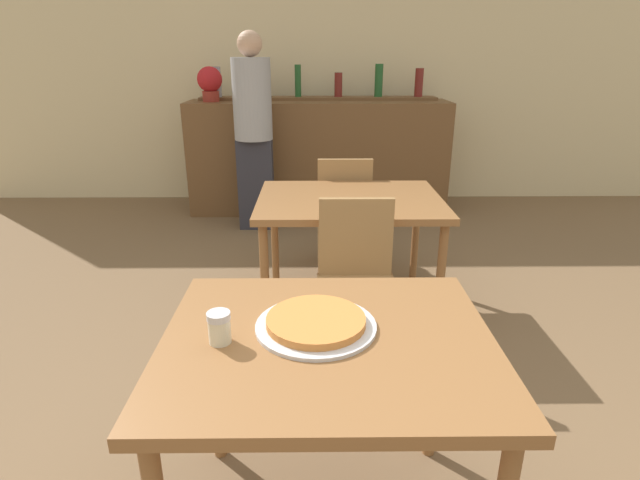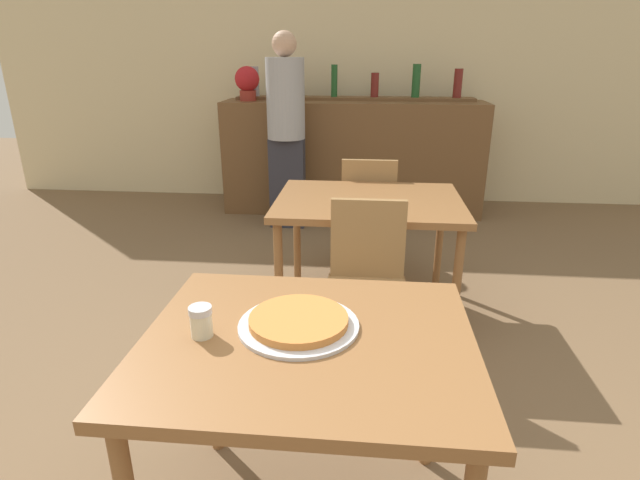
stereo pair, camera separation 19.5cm
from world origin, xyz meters
name	(u,v)px [view 1 (the left image)]	position (x,y,z in m)	size (l,w,h in m)	color
wall_back	(318,69)	(0.00, 4.34, 1.40)	(8.00, 0.05, 2.80)	beige
dining_table_near	(328,363)	(0.00, 0.00, 0.68)	(0.98, 0.83, 0.77)	brown
dining_table_far	(350,210)	(0.17, 1.62, 0.67)	(1.10, 0.85, 0.75)	brown
bar_counter	(318,157)	(0.00, 3.83, 0.56)	(2.60, 0.56, 1.12)	brown
bar_back_shelf	(319,92)	(0.01, 3.97, 1.19)	(2.39, 0.24, 0.35)	brown
chair_far_side_front	(357,274)	(0.17, 1.02, 0.51)	(0.40, 0.40, 0.88)	olive
chair_far_side_back	(344,206)	(0.17, 2.22, 0.51)	(0.40, 0.40, 0.88)	olive
pizza_tray	(316,323)	(-0.04, 0.05, 0.79)	(0.37, 0.37, 0.04)	silver
cheese_shaker	(219,327)	(-0.31, -0.02, 0.82)	(0.07, 0.07, 0.10)	beige
person_standing	(253,126)	(-0.58, 3.25, 0.95)	(0.34, 0.34, 1.75)	#2D2D38
potted_plant	(210,82)	(-1.05, 3.78, 1.30)	(0.24, 0.24, 0.33)	maroon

